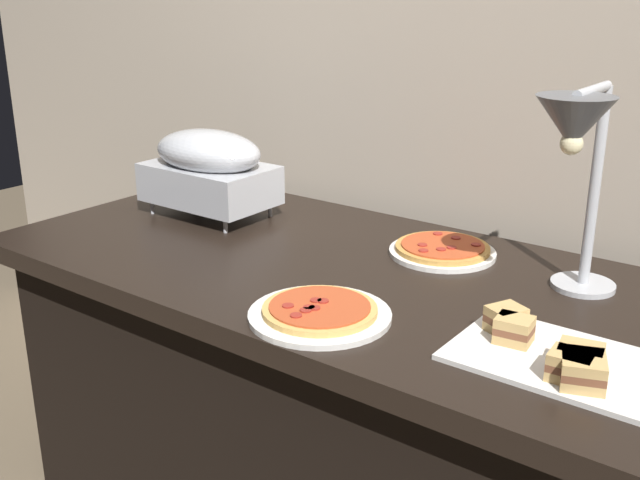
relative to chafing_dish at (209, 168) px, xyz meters
The scene contains 7 objects.
back_wall 0.78m from the chafing_dish, 33.21° to the left, with size 4.40×0.04×2.40m, color #B7A893.
buffet_table 0.80m from the chafing_dish, ahead, with size 1.90×0.84×0.76m.
chafing_dish is the anchor object (origin of this frame).
heat_lamp 1.07m from the chafing_dish, ahead, with size 0.15×0.33×0.45m.
pizza_plate_front 0.72m from the chafing_dish, ahead, with size 0.26×0.26×0.03m.
pizza_plate_center 0.79m from the chafing_dish, 29.02° to the right, with size 0.29×0.29×0.03m.
sandwich_platter 1.17m from the chafing_dish, 14.17° to the right, with size 0.36×0.25×0.06m.
Camera 1 is at (0.91, -1.38, 1.41)m, focal length 42.32 mm.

